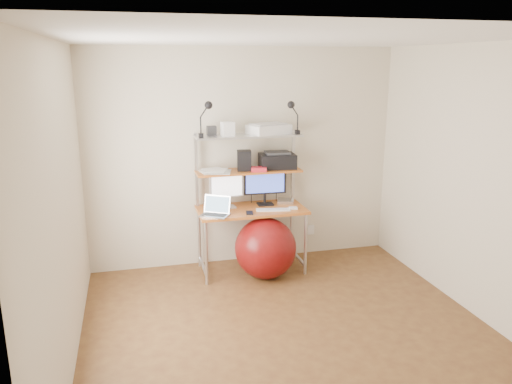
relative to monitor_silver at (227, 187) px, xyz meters
The scene contains 20 objects.
room 1.60m from the monitor_silver, 80.66° to the right, with size 3.60×3.60×3.60m.
computer_desk 0.26m from the monitor_silver, 10.50° to the right, with size 1.20×0.60×1.57m.
wall_outlet 1.31m from the monitor_silver, 12.00° to the left, with size 0.08×0.01×0.12m, color white.
monitor_silver is the anchor object (origin of this frame).
monitor_black 0.44m from the monitor_silver, ahead, with size 0.50×0.14×0.49m.
laptop 0.36m from the monitor_silver, 123.99° to the right, with size 0.37×0.35×0.26m.
keyboard 0.58m from the monitor_silver, 27.00° to the right, with size 0.37×0.11×0.01m, color white.
mouse 0.78m from the monitor_silver, 20.20° to the right, with size 0.09×0.05×0.02m, color white.
mac_mini 0.73m from the monitor_silver, ahead, with size 0.18×0.18×0.04m, color #BBBBBF.
phone 0.41m from the monitor_silver, 56.50° to the right, with size 0.07×0.14×0.01m, color black.
printer 0.66m from the monitor_silver, ahead, with size 0.42×0.30×0.19m.
nas_cube 0.36m from the monitor_silver, ahead, with size 0.15×0.15×0.22m, color black.
red_box 0.41m from the monitor_silver, 11.86° to the right, with size 0.17×0.11×0.05m, color red.
scanner 0.81m from the monitor_silver, ahead, with size 0.52×0.42×0.12m.
box_white 0.66m from the monitor_silver, 63.55° to the right, with size 0.13×0.11×0.15m, color white.
box_grey 0.65m from the monitor_silver, 154.37° to the left, with size 0.10×0.10×0.10m, color #2E2E31.
clip_lamp_left 0.89m from the monitor_silver, 157.07° to the right, with size 0.15×0.08×0.38m.
clip_lamp_right 1.12m from the monitor_silver, ahead, with size 0.15×0.08×0.37m.
exercise_ball 0.80m from the monitor_silver, 43.27° to the right, with size 0.68×0.68×0.68m, color maroon.
paper_stack 0.23m from the monitor_silver, behind, with size 0.38×0.41×0.03m.
Camera 1 is at (-1.27, -3.76, 2.32)m, focal length 35.00 mm.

